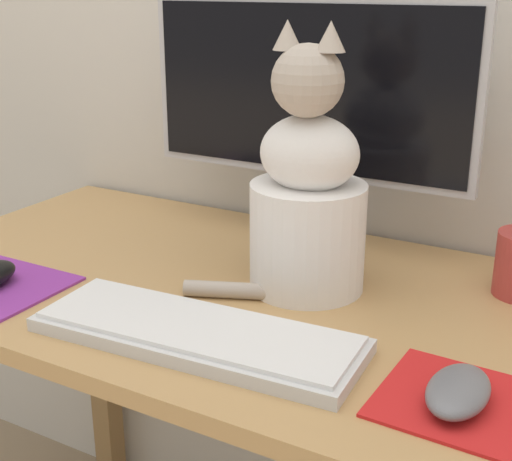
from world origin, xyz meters
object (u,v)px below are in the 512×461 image
at_px(monitor, 306,105).
at_px(keyboard, 197,333).
at_px(computer_mouse_right, 458,391).
at_px(cat, 307,195).

height_order(monitor, keyboard, monitor).
relative_size(monitor, computer_mouse_right, 5.04).
bearing_deg(computer_mouse_right, monitor, 134.27).
bearing_deg(cat, keyboard, -104.12).
height_order(keyboard, cat, cat).
xyz_separation_m(computer_mouse_right, cat, (-0.28, 0.20, 0.12)).
distance_m(keyboard, computer_mouse_right, 0.32).
xyz_separation_m(monitor, computer_mouse_right, (0.36, -0.37, -0.22)).
xyz_separation_m(keyboard, computer_mouse_right, (0.32, 0.01, 0.01)).
bearing_deg(cat, computer_mouse_right, -38.43).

